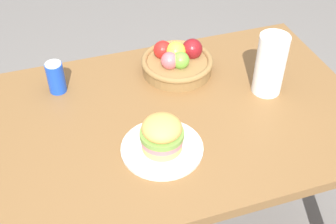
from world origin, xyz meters
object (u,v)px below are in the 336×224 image
at_px(soda_can, 56,77).
at_px(fruit_basket, 177,61).
at_px(paper_towel_roll, 270,65).
at_px(sandwich, 162,134).
at_px(plate, 162,148).

relative_size(soda_can, fruit_basket, 0.43).
xyz_separation_m(soda_can, paper_towel_roll, (0.76, -0.25, 0.06)).
height_order(sandwich, soda_can, sandwich).
distance_m(fruit_basket, paper_towel_roll, 0.37).
xyz_separation_m(fruit_basket, paper_towel_roll, (0.28, -0.23, 0.07)).
distance_m(sandwich, fruit_basket, 0.45).
bearing_deg(paper_towel_roll, fruit_basket, 141.45).
distance_m(plate, sandwich, 0.07).
distance_m(plate, soda_can, 0.51).
bearing_deg(plate, fruit_basket, 64.73).
bearing_deg(soda_can, sandwich, -55.93).
bearing_deg(plate, sandwich, 0.00).
xyz_separation_m(plate, paper_towel_roll, (0.47, 0.18, 0.11)).
height_order(sandwich, paper_towel_roll, paper_towel_roll).
relative_size(sandwich, fruit_basket, 0.50).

